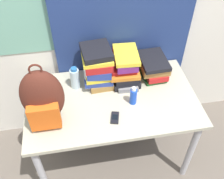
{
  "coord_description": "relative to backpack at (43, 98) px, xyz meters",
  "views": [
    {
      "loc": [
        -0.22,
        -0.92,
        2.11
      ],
      "look_at": [
        0.0,
        0.36,
        0.81
      ],
      "focal_mm": 42.0,
      "sensor_mm": 36.0,
      "label": 1
    }
  ],
  "objects": [
    {
      "name": "sports_bottle",
      "position": [
        0.32,
        0.26,
        -0.07
      ],
      "size": [
        0.08,
        0.08,
        0.28
      ],
      "color": "white",
      "rests_on": "desk"
    },
    {
      "name": "sunglasses_case",
      "position": [
        0.59,
        0.17,
        -0.18
      ],
      "size": [
        0.15,
        0.06,
        0.04
      ],
      "color": "gray",
      "rests_on": "desk"
    },
    {
      "name": "book_stack_left",
      "position": [
        0.39,
        0.31,
        -0.04
      ],
      "size": [
        0.23,
        0.29,
        0.31
      ],
      "color": "olive",
      "rests_on": "desk"
    },
    {
      "name": "water_bottle",
      "position": [
        0.21,
        0.28,
        -0.11
      ],
      "size": [
        0.07,
        0.07,
        0.19
      ],
      "color": "silver",
      "rests_on": "desk"
    },
    {
      "name": "curtain_blue",
      "position": [
        0.61,
        0.49,
        0.34
      ],
      "size": [
        1.05,
        0.04,
        2.5
      ],
      "color": "navy",
      "rests_on": "ground_plane"
    },
    {
      "name": "book_stack_center",
      "position": [
        0.59,
        0.31,
        -0.08
      ],
      "size": [
        0.23,
        0.28,
        0.24
      ],
      "color": "black",
      "rests_on": "desk"
    },
    {
      "name": "book_stack_right",
      "position": [
        0.82,
        0.31,
        -0.11
      ],
      "size": [
        0.21,
        0.28,
        0.16
      ],
      "color": "#1E5623",
      "rests_on": "desk"
    },
    {
      "name": "sunscreen_bottle",
      "position": [
        0.6,
        0.04,
        -0.13
      ],
      "size": [
        0.05,
        0.05,
        0.15
      ],
      "color": "blue",
      "rests_on": "desk"
    },
    {
      "name": "backpack",
      "position": [
        0.0,
        0.0,
        0.0
      ],
      "size": [
        0.27,
        0.22,
        0.47
      ],
      "color": "#512319",
      "rests_on": "desk"
    },
    {
      "name": "wall_back",
      "position": [
        0.45,
        0.54,
        0.34
      ],
      "size": [
        6.0,
        0.06,
        2.5
      ],
      "color": "silver",
      "rests_on": "ground_plane"
    },
    {
      "name": "desk",
      "position": [
        0.46,
        0.1,
        -0.29
      ],
      "size": [
        1.24,
        0.72,
        0.71
      ],
      "color": "#B7B299",
      "rests_on": "ground_plane"
    },
    {
      "name": "cell_phone",
      "position": [
        0.45,
        -0.08,
        -0.19
      ],
      "size": [
        0.07,
        0.11,
        0.02
      ],
      "color": "black",
      "rests_on": "desk"
    }
  ]
}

